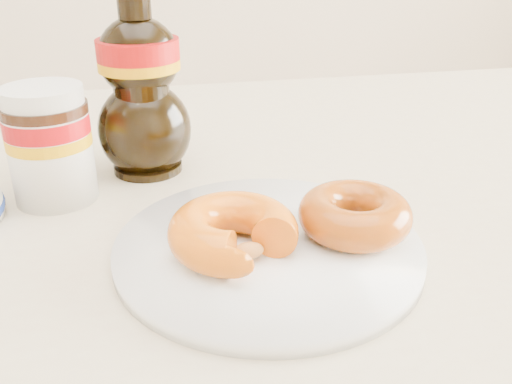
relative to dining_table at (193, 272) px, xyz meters
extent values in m
cube|color=beige|center=(0.00, 0.00, 0.06)|extent=(1.40, 0.90, 0.04)
cylinder|color=#C6B28C|center=(0.62, 0.37, -0.31)|extent=(0.06, 0.06, 0.71)
cylinder|color=white|center=(0.05, -0.11, 0.09)|extent=(0.26, 0.26, 0.01)
torus|color=white|center=(0.05, -0.11, 0.09)|extent=(0.25, 0.25, 0.01)
torus|color=#E35D0C|center=(0.02, -0.12, 0.11)|extent=(0.14, 0.14, 0.04)
torus|color=#963109|center=(0.13, -0.11, 0.11)|extent=(0.11, 0.11, 0.03)
cylinder|color=white|center=(-0.13, 0.04, 0.13)|extent=(0.08, 0.08, 0.10)
cylinder|color=#850408|center=(-0.13, 0.04, 0.16)|extent=(0.08, 0.08, 0.02)
cylinder|color=#D89905|center=(-0.13, 0.04, 0.15)|extent=(0.08, 0.08, 0.01)
cylinder|color=black|center=(-0.13, 0.04, 0.18)|extent=(0.08, 0.08, 0.01)
cylinder|color=white|center=(-0.13, 0.04, 0.19)|extent=(0.08, 0.08, 0.02)
cylinder|color=black|center=(-0.14, 0.11, 0.12)|extent=(0.05, 0.05, 0.08)
cylinder|color=beige|center=(-0.14, 0.11, 0.12)|extent=(0.06, 0.06, 0.04)
cylinder|color=black|center=(-0.14, 0.11, 0.17)|extent=(0.06, 0.06, 0.01)
camera|label=1|loc=(-0.04, -0.51, 0.34)|focal=40.00mm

